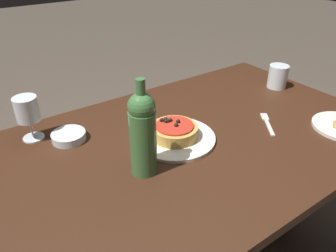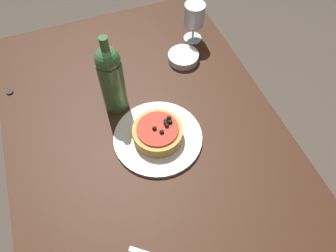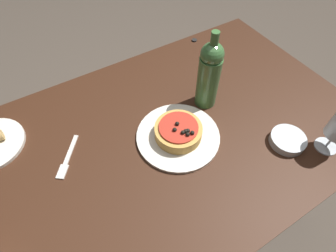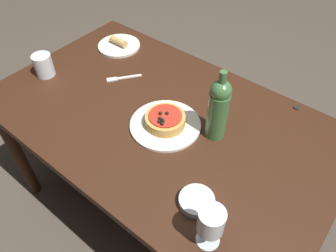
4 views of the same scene
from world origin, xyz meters
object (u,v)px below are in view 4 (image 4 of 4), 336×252
bottle_cap (297,108)px  wine_bottle (218,108)px  dining_table (160,130)px  water_cup (43,65)px  fork (122,78)px  side_bowl (197,201)px  wine_glass (211,222)px  side_plate (119,45)px  dinner_plate (165,125)px  pizza (165,120)px

bottle_cap → wine_bottle: bearing=61.0°
dining_table → bottle_cap: 0.58m
dining_table → water_cup: (0.60, 0.12, 0.14)m
dining_table → fork: (0.30, -0.08, 0.09)m
side_bowl → water_cup: bearing=-7.1°
wine_glass → wine_bottle: bearing=-59.5°
water_cup → bottle_cap: water_cup is taller
water_cup → side_plate: 0.40m
dinner_plate → side_bowl: size_ratio=2.43×
fork → bottle_cap: 0.78m
pizza → side_plate: pizza is taller
dinner_plate → wine_bottle: 0.24m
pizza → wine_bottle: (-0.18, -0.09, 0.10)m
pizza → bottle_cap: 0.56m
dinner_plate → side_plate: size_ratio=1.30×
wine_bottle → bottle_cap: (-0.19, -0.34, -0.13)m
bottle_cap → fork: bearing=23.8°
pizza → fork: 0.37m
dining_table → wine_glass: (-0.45, 0.32, 0.19)m
dinner_plate → pizza: 0.03m
dinner_plate → wine_bottle: bearing=-153.7°
dinner_plate → bottle_cap: size_ratio=11.81×
side_bowl → bottle_cap: (-0.06, -0.64, -0.01)m
pizza → side_plate: (0.55, -0.30, -0.02)m
water_cup → dining_table: bearing=-168.7°
water_cup → pizza: bearing=-172.2°
side_plate → bottle_cap: side_plate is taller
pizza → fork: size_ratio=1.12×
wine_bottle → dinner_plate: bearing=26.3°
pizza → bottle_cap: size_ratio=6.63×
wine_bottle → water_cup: wine_bottle is taller
fork → bottle_cap: size_ratio=5.91×
dining_table → side_bowl: (-0.35, 0.24, 0.10)m
wine_glass → wine_bottle: wine_bottle is taller
dinner_plate → fork: (0.35, -0.11, -0.00)m
pizza → wine_glass: 0.50m
side_bowl → side_plate: bearing=-30.6°
water_cup → fork: size_ratio=0.73×
side_plate → bottle_cap: size_ratio=9.08×
bottle_cap → dining_table: bearing=43.6°
fork → dining_table: bearing=112.1°
side_plate → dining_table: bearing=152.0°
pizza → water_cup: size_ratio=1.53×
wine_glass → side_plate: size_ratio=0.72×
pizza → bottle_cap: pizza is taller
dining_table → wine_glass: wine_glass is taller
wine_glass → side_bowl: bearing=-39.3°
bottle_cap → wine_glass: bearing=92.6°
dinner_plate → side_plate: (0.55, -0.29, 0.00)m
water_cup → side_plate: water_cup is taller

